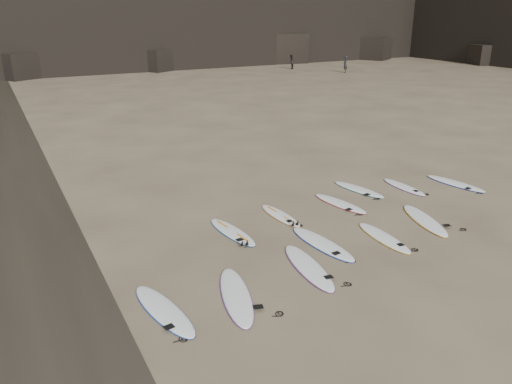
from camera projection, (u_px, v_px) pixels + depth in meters
ground at (355, 244)px, 14.77m from camera, size 240.00×240.00×0.00m
surfboard_0 at (236, 295)px, 12.04m from camera, size 1.40×2.81×0.10m
surfboard_1 at (308, 267)px, 13.38m from camera, size 1.05×2.81×0.10m
surfboard_2 at (322, 243)px, 14.70m from camera, size 0.85×2.75×0.10m
surfboard_3 at (384, 237)px, 15.10m from camera, size 0.73×2.40×0.09m
surfboard_4 at (425, 220)px, 16.33m from camera, size 1.43×2.75×0.10m
surfboard_5 at (232, 232)px, 15.48m from camera, size 0.84×2.48×0.09m
surfboard_6 at (280, 215)px, 16.72m from camera, size 0.61×2.22×0.08m
surfboard_7 at (340, 203)px, 17.73m from camera, size 0.97×2.46×0.09m
surfboard_8 at (359, 189)px, 19.11m from camera, size 1.01×2.44×0.09m
surfboard_9 at (404, 187)px, 19.37m from camera, size 0.57×2.23×0.08m
surfboard_10 at (455, 183)px, 19.75m from camera, size 0.98×2.62×0.09m
surfboard_11 at (164, 310)px, 11.46m from camera, size 1.05×2.70×0.09m
person_a at (345, 64)px, 53.45m from camera, size 0.71×0.77×1.76m
person_b at (291, 62)px, 56.63m from camera, size 0.99×0.98×1.61m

